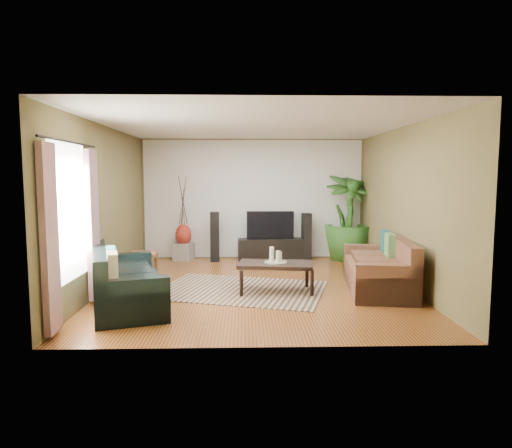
{
  "coord_description": "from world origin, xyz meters",
  "views": [
    {
      "loc": [
        -0.21,
        -7.57,
        1.87
      ],
      "look_at": [
        0.0,
        0.2,
        1.05
      ],
      "focal_mm": 32.0,
      "sensor_mm": 36.0,
      "label": 1
    }
  ],
  "objects_px": {
    "sofa_left": "(127,276)",
    "potted_plant": "(348,217)",
    "side_table": "(144,266)",
    "sofa_right": "(378,264)",
    "tv_stand": "(270,249)",
    "television": "(270,225)",
    "vase": "(183,235)",
    "speaker_left": "(215,237)",
    "pedestal": "(184,252)",
    "coffee_table": "(275,277)",
    "speaker_right": "(306,237)"
  },
  "relations": [
    {
      "from": "tv_stand",
      "to": "speaker_right",
      "type": "xyz_separation_m",
      "value": [
        0.8,
        -0.06,
        0.29
      ]
    },
    {
      "from": "pedestal",
      "to": "side_table",
      "type": "xyz_separation_m",
      "value": [
        -0.47,
        -1.89,
        0.05
      ]
    },
    {
      "from": "sofa_left",
      "to": "speaker_left",
      "type": "height_order",
      "value": "speaker_left"
    },
    {
      "from": "television",
      "to": "speaker_right",
      "type": "height_order",
      "value": "television"
    },
    {
      "from": "speaker_left",
      "to": "vase",
      "type": "height_order",
      "value": "speaker_left"
    },
    {
      "from": "tv_stand",
      "to": "potted_plant",
      "type": "height_order",
      "value": "potted_plant"
    },
    {
      "from": "sofa_left",
      "to": "side_table",
      "type": "xyz_separation_m",
      "value": [
        -0.12,
        1.64,
        -0.18
      ]
    },
    {
      "from": "sofa_left",
      "to": "side_table",
      "type": "height_order",
      "value": "sofa_left"
    },
    {
      "from": "sofa_right",
      "to": "pedestal",
      "type": "distance_m",
      "value": 4.48
    },
    {
      "from": "tv_stand",
      "to": "speaker_left",
      "type": "relative_size",
      "value": 1.31
    },
    {
      "from": "sofa_right",
      "to": "pedestal",
      "type": "xyz_separation_m",
      "value": [
        -3.55,
        2.72,
        -0.23
      ]
    },
    {
      "from": "television",
      "to": "vase",
      "type": "distance_m",
      "value": 1.94
    },
    {
      "from": "speaker_right",
      "to": "side_table",
      "type": "distance_m",
      "value": 3.7
    },
    {
      "from": "sofa_right",
      "to": "tv_stand",
      "type": "xyz_separation_m",
      "value": [
        -1.62,
        2.72,
        -0.19
      ]
    },
    {
      "from": "sofa_right",
      "to": "side_table",
      "type": "height_order",
      "value": "sofa_right"
    },
    {
      "from": "tv_stand",
      "to": "pedestal",
      "type": "distance_m",
      "value": 1.93
    },
    {
      "from": "television",
      "to": "potted_plant",
      "type": "xyz_separation_m",
      "value": [
        1.73,
        -0.01,
        0.18
      ]
    },
    {
      "from": "coffee_table",
      "to": "speaker_right",
      "type": "distance_m",
      "value": 2.96
    },
    {
      "from": "speaker_left",
      "to": "side_table",
      "type": "relative_size",
      "value": 2.2
    },
    {
      "from": "coffee_table",
      "to": "speaker_right",
      "type": "bearing_deg",
      "value": 79.97
    },
    {
      "from": "sofa_left",
      "to": "side_table",
      "type": "distance_m",
      "value": 1.66
    },
    {
      "from": "sofa_right",
      "to": "tv_stand",
      "type": "relative_size",
      "value": 1.46
    },
    {
      "from": "side_table",
      "to": "sofa_right",
      "type": "bearing_deg",
      "value": -11.59
    },
    {
      "from": "pedestal",
      "to": "sofa_right",
      "type": "bearing_deg",
      "value": -37.42
    },
    {
      "from": "side_table",
      "to": "coffee_table",
      "type": "bearing_deg",
      "value": -22.69
    },
    {
      "from": "sofa_right",
      "to": "vase",
      "type": "bearing_deg",
      "value": -119.63
    },
    {
      "from": "potted_plant",
      "to": "coffee_table",
      "type": "bearing_deg",
      "value": -122.42
    },
    {
      "from": "vase",
      "to": "side_table",
      "type": "height_order",
      "value": "vase"
    },
    {
      "from": "sofa_right",
      "to": "tv_stand",
      "type": "height_order",
      "value": "sofa_right"
    },
    {
      "from": "sofa_left",
      "to": "potted_plant",
      "type": "distance_m",
      "value": 5.37
    },
    {
      "from": "sofa_left",
      "to": "speaker_right",
      "type": "bearing_deg",
      "value": -59.58
    },
    {
      "from": "sofa_right",
      "to": "side_table",
      "type": "relative_size",
      "value": 4.23
    },
    {
      "from": "sofa_right",
      "to": "speaker_left",
      "type": "distance_m",
      "value": 3.84
    },
    {
      "from": "sofa_right",
      "to": "tv_stand",
      "type": "bearing_deg",
      "value": -141.41
    },
    {
      "from": "coffee_table",
      "to": "speaker_right",
      "type": "xyz_separation_m",
      "value": [
        0.88,
        2.81,
        0.28
      ]
    },
    {
      "from": "tv_stand",
      "to": "side_table",
      "type": "height_order",
      "value": "side_table"
    },
    {
      "from": "sofa_left",
      "to": "speaker_left",
      "type": "xyz_separation_m",
      "value": [
        1.05,
        3.38,
        0.12
      ]
    },
    {
      "from": "sofa_left",
      "to": "vase",
      "type": "height_order",
      "value": "sofa_left"
    },
    {
      "from": "sofa_left",
      "to": "coffee_table",
      "type": "bearing_deg",
      "value": -91.03
    },
    {
      "from": "television",
      "to": "speaker_left",
      "type": "distance_m",
      "value": 1.26
    },
    {
      "from": "sofa_left",
      "to": "tv_stand",
      "type": "distance_m",
      "value": 4.21
    },
    {
      "from": "potted_plant",
      "to": "vase",
      "type": "bearing_deg",
      "value": 179.82
    },
    {
      "from": "pedestal",
      "to": "vase",
      "type": "relative_size",
      "value": 0.78
    },
    {
      "from": "coffee_table",
      "to": "potted_plant",
      "type": "distance_m",
      "value": 3.46
    },
    {
      "from": "television",
      "to": "vase",
      "type": "relative_size",
      "value": 2.12
    },
    {
      "from": "sofa_right",
      "to": "vase",
      "type": "xyz_separation_m",
      "value": [
        -3.55,
        2.72,
        0.14
      ]
    },
    {
      "from": "sofa_left",
      "to": "coffee_table",
      "type": "distance_m",
      "value": 2.31
    },
    {
      "from": "sofa_left",
      "to": "side_table",
      "type": "relative_size",
      "value": 4.35
    },
    {
      "from": "tv_stand",
      "to": "television",
      "type": "distance_m",
      "value": 0.55
    },
    {
      "from": "sofa_left",
      "to": "sofa_right",
      "type": "relative_size",
      "value": 1.03
    }
  ]
}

